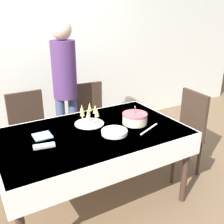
# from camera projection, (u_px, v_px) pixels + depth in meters

# --- Properties ---
(ground_plane) EXTENTS (12.00, 12.00, 0.00)m
(ground_plane) POSITION_uv_depth(u_px,v_px,m) (94.00, 200.00, 2.63)
(ground_plane) COLOR brown
(wall_back) EXTENTS (8.00, 0.05, 2.70)m
(wall_back) POSITION_uv_depth(u_px,v_px,m) (35.00, 45.00, 3.53)
(wall_back) COLOR silver
(wall_back) RESTS_ON ground_plane
(dining_table) EXTENTS (1.67, 1.03, 0.76)m
(dining_table) POSITION_uv_depth(u_px,v_px,m) (93.00, 142.00, 2.39)
(dining_table) COLOR white
(dining_table) RESTS_ON ground_plane
(dining_chair_far_left) EXTENTS (0.43, 0.43, 0.95)m
(dining_chair_far_left) POSITION_uv_depth(u_px,v_px,m) (30.00, 131.00, 2.94)
(dining_chair_far_left) COLOR #38281E
(dining_chair_far_left) RESTS_ON ground_plane
(dining_chair_far_right) EXTENTS (0.45, 0.45, 0.95)m
(dining_chair_far_right) POSITION_uv_depth(u_px,v_px,m) (91.00, 118.00, 3.29)
(dining_chair_far_right) COLOR #38281E
(dining_chair_far_right) RESTS_ON ground_plane
(dining_chair_right_end) EXTENTS (0.46, 0.46, 0.95)m
(dining_chair_right_end) POSITION_uv_depth(u_px,v_px,m) (184.00, 129.00, 2.98)
(dining_chair_right_end) COLOR #38281E
(dining_chair_right_end) RESTS_ON ground_plane
(birthday_cake) EXTENTS (0.24, 0.24, 0.18)m
(birthday_cake) POSITION_uv_depth(u_px,v_px,m) (135.00, 118.00, 2.51)
(birthday_cake) COLOR beige
(birthday_cake) RESTS_ON dining_table
(champagne_tray) EXTENTS (0.28, 0.28, 0.18)m
(champagne_tray) POSITION_uv_depth(u_px,v_px,m) (89.00, 115.00, 2.49)
(champagne_tray) COLOR silver
(champagne_tray) RESTS_ON dining_table
(plate_stack_main) EXTENTS (0.23, 0.23, 0.03)m
(plate_stack_main) POSITION_uv_depth(u_px,v_px,m) (114.00, 132.00, 2.31)
(plate_stack_main) COLOR white
(plate_stack_main) RESTS_ON dining_table
(cake_knife) EXTENTS (0.28, 0.14, 0.00)m
(cake_knife) POSITION_uv_depth(u_px,v_px,m) (149.00, 129.00, 2.40)
(cake_knife) COLOR silver
(cake_knife) RESTS_ON dining_table
(fork_pile) EXTENTS (0.18, 0.09, 0.02)m
(fork_pile) POSITION_uv_depth(u_px,v_px,m) (44.00, 146.00, 2.08)
(fork_pile) COLOR silver
(fork_pile) RESTS_ON dining_table
(napkin_pile) EXTENTS (0.15, 0.15, 0.01)m
(napkin_pile) POSITION_uv_depth(u_px,v_px,m) (42.00, 136.00, 2.26)
(napkin_pile) COLOR #8CC6E0
(napkin_pile) RESTS_ON dining_table
(person_standing) EXTENTS (0.28, 0.28, 1.70)m
(person_standing) POSITION_uv_depth(u_px,v_px,m) (65.00, 80.00, 3.03)
(person_standing) COLOR #3F4C72
(person_standing) RESTS_ON ground_plane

